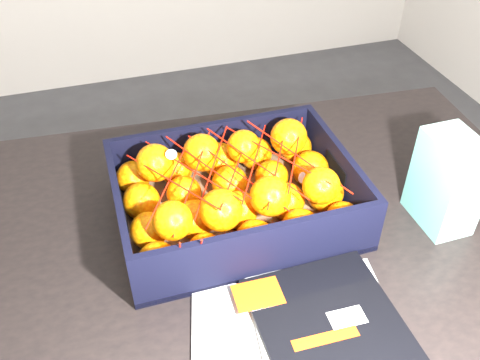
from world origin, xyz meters
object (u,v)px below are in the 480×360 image
object	(u,v)px
magazine_stack	(312,346)
retail_carton	(447,182)
table	(244,269)
produce_crate	(235,203)

from	to	relation	value
magazine_stack	retail_carton	distance (m)	0.39
table	magazine_stack	distance (m)	0.28
produce_crate	retail_carton	distance (m)	0.38
table	magazine_stack	xyz separation A→B (m)	(0.02, -0.25, 0.11)
magazine_stack	produce_crate	xyz separation A→B (m)	(-0.02, 0.30, 0.02)
magazine_stack	retail_carton	world-z (taller)	retail_carton
table	retail_carton	distance (m)	0.40
table	produce_crate	world-z (taller)	produce_crate
table	produce_crate	size ratio (longest dim) A/B	2.99
magazine_stack	retail_carton	xyz separation A→B (m)	(0.33, 0.18, 0.08)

